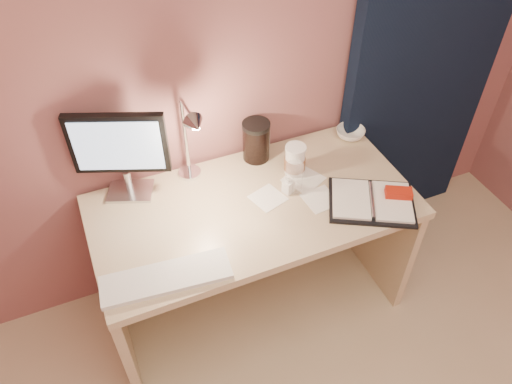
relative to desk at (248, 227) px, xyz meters
name	(u,v)px	position (x,y,z in m)	size (l,w,h in m)	color
room	(414,44)	(0.95, 0.24, 0.63)	(3.50, 3.50, 3.50)	#C6B28E
desk	(248,227)	(0.00, 0.00, 0.00)	(1.40, 0.70, 0.73)	#C1AE88
monitor	(120,148)	(-0.47, 0.20, 0.48)	(0.38, 0.20, 0.42)	silver
keyboard	(166,278)	(-0.46, -0.31, 0.24)	(0.49, 0.14, 0.02)	silver
planner	(374,201)	(0.48, -0.27, 0.24)	(0.45, 0.41, 0.06)	black
paper_a	(268,198)	(0.07, -0.07, 0.23)	(0.13, 0.13, 0.00)	white
paper_b	(320,199)	(0.28, -0.16, 0.23)	(0.14, 0.14, 0.00)	white
paper_c	(303,179)	(0.27, -0.02, 0.23)	(0.15, 0.15, 0.00)	white
coffee_cup	(295,161)	(0.25, 0.04, 0.30)	(0.10, 0.10, 0.16)	white
clear_cup	(294,177)	(0.20, -0.05, 0.29)	(0.08, 0.08, 0.14)	white
bowl	(350,133)	(0.63, 0.17, 0.25)	(0.14, 0.14, 0.04)	white
lotion_bottle	(288,184)	(0.17, -0.06, 0.27)	(0.04, 0.04, 0.09)	white
dark_jar	(256,143)	(0.13, 0.21, 0.31)	(0.13, 0.13, 0.18)	black
product_box	(258,141)	(0.15, 0.24, 0.29)	(0.09, 0.07, 0.13)	silver
desk_lamp	(191,141)	(-0.20, 0.11, 0.50)	(0.10, 0.27, 0.44)	silver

